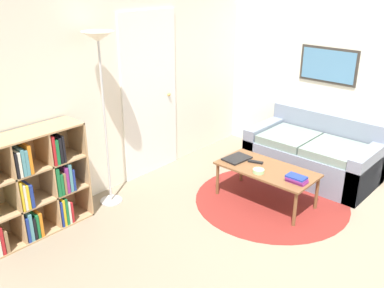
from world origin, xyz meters
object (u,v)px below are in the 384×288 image
(laptop, at_px, (237,158))
(coffee_table, at_px, (267,171))
(bowl, at_px, (259,171))
(bookshelf, at_px, (26,188))
(floor_lamp, at_px, (100,58))
(couch, at_px, (315,154))

(laptop, bearing_deg, coffee_table, -85.99)
(laptop, relative_size, bowl, 2.68)
(coffee_table, xyz_separation_m, laptop, (-0.03, 0.39, 0.05))
(coffee_table, xyz_separation_m, bowl, (-0.16, 0.00, 0.06))
(bookshelf, xyz_separation_m, floor_lamp, (0.92, -0.07, 1.12))
(laptop, distance_m, bowl, 0.41)
(floor_lamp, distance_m, bowl, 2.03)
(floor_lamp, bearing_deg, bookshelf, 175.74)
(bookshelf, distance_m, couch, 3.43)
(floor_lamp, distance_m, couch, 2.91)
(laptop, bearing_deg, couch, -23.59)
(couch, relative_size, laptop, 4.68)
(laptop, bearing_deg, bowl, -108.71)
(couch, height_order, laptop, couch)
(coffee_table, bearing_deg, laptop, 94.01)
(floor_lamp, xyz_separation_m, couch, (2.19, -1.35, -1.36))
(bookshelf, relative_size, laptop, 3.47)
(bookshelf, height_order, laptop, bookshelf)
(couch, distance_m, bowl, 1.19)
(bookshelf, relative_size, bowl, 9.31)
(floor_lamp, bearing_deg, couch, -31.60)
(coffee_table, bearing_deg, bowl, 178.59)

